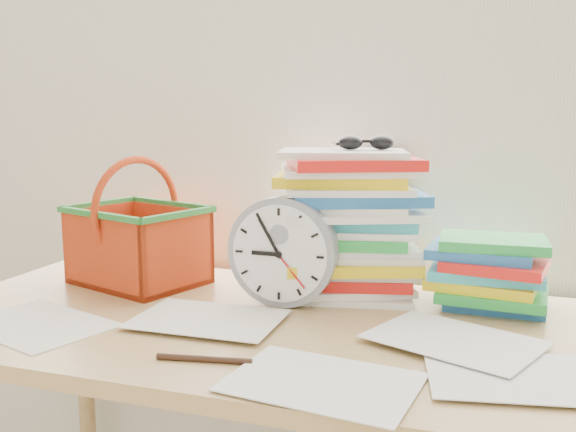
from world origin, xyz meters
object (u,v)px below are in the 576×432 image
(desk, at_px, (264,356))
(paper_stack, at_px, (348,223))
(clock, at_px, (283,252))
(basket, at_px, (138,222))
(book_stack, at_px, (487,273))

(desk, distance_m, paper_stack, 0.35)
(paper_stack, xyz_separation_m, clock, (-0.11, -0.14, -0.04))
(basket, bearing_deg, paper_stack, 27.22)
(book_stack, bearing_deg, clock, -163.13)
(clock, distance_m, book_stack, 0.43)
(desk, height_order, basket, basket)
(paper_stack, bearing_deg, desk, -114.99)
(desk, xyz_separation_m, clock, (0.00, 0.10, 0.19))
(desk, bearing_deg, basket, 156.74)
(desk, distance_m, clock, 0.22)
(paper_stack, height_order, basket, paper_stack)
(desk, height_order, clock, clock)
(paper_stack, height_order, clock, paper_stack)
(clock, bearing_deg, basket, 170.91)
(paper_stack, bearing_deg, basket, -171.26)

